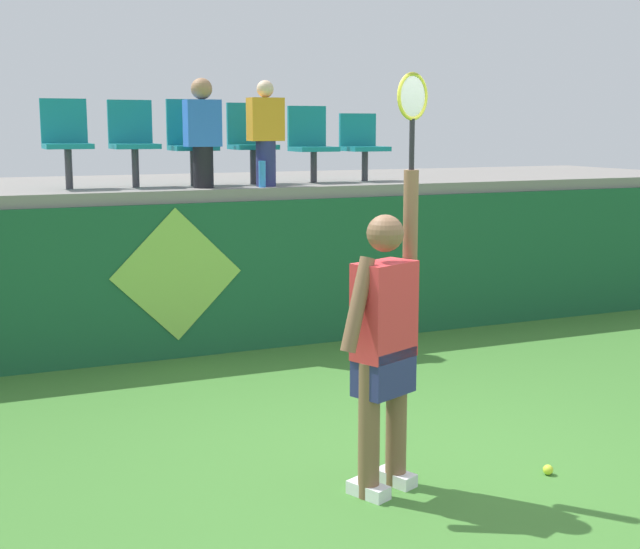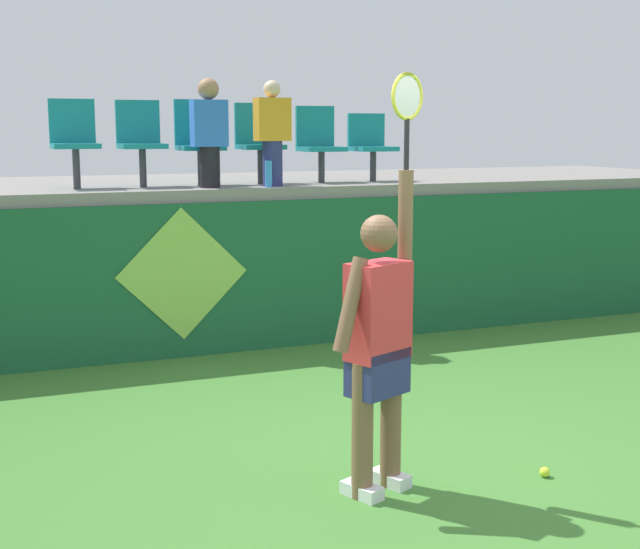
# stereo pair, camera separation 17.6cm
# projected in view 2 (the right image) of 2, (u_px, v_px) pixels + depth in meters

# --- Properties ---
(ground_plane) EXTENTS (40.00, 40.00, 0.00)m
(ground_plane) POSITION_uv_depth(u_px,v_px,m) (419.00, 471.00, 5.74)
(ground_plane) COLOR #3D752D
(court_back_wall) EXTENTS (12.54, 0.20, 1.48)m
(court_back_wall) POSITION_uv_depth(u_px,v_px,m) (253.00, 275.00, 8.81)
(court_back_wall) COLOR #195633
(court_back_wall) RESTS_ON ground_plane
(spectator_platform) EXTENTS (12.54, 2.99, 0.12)m
(spectator_platform) POSITION_uv_depth(u_px,v_px,m) (213.00, 185.00, 10.00)
(spectator_platform) COLOR gray
(spectator_platform) RESTS_ON court_back_wall
(tennis_player) EXTENTS (0.71, 0.39, 2.52)m
(tennis_player) POSITION_uv_depth(u_px,v_px,m) (378.00, 340.00, 5.28)
(tennis_player) COLOR white
(tennis_player) RESTS_ON ground_plane
(tennis_ball) EXTENTS (0.07, 0.07, 0.07)m
(tennis_ball) POSITION_uv_depth(u_px,v_px,m) (545.00, 472.00, 5.64)
(tennis_ball) COLOR #D1E533
(tennis_ball) RESTS_ON ground_plane
(water_bottle) EXTENTS (0.07, 0.07, 0.26)m
(water_bottle) POSITION_uv_depth(u_px,v_px,m) (269.00, 174.00, 8.79)
(water_bottle) COLOR #338CE5
(water_bottle) RESTS_ON spectator_platform
(stadium_chair_0) EXTENTS (0.44, 0.42, 0.86)m
(stadium_chair_0) POSITION_uv_depth(u_px,v_px,m) (74.00, 138.00, 8.61)
(stadium_chair_0) COLOR #38383D
(stadium_chair_0) RESTS_ON spectator_platform
(stadium_chair_1) EXTENTS (0.44, 0.42, 0.86)m
(stadium_chair_1) POSITION_uv_depth(u_px,v_px,m) (140.00, 138.00, 8.85)
(stadium_chair_1) COLOR #38383D
(stadium_chair_1) RESTS_ON spectator_platform
(stadium_chair_2) EXTENTS (0.44, 0.42, 0.87)m
(stadium_chair_2) POSITION_uv_depth(u_px,v_px,m) (198.00, 139.00, 9.08)
(stadium_chair_2) COLOR #38383D
(stadium_chair_2) RESTS_ON spectator_platform
(stadium_chair_3) EXTENTS (0.44, 0.42, 0.84)m
(stadium_chair_3) POSITION_uv_depth(u_px,v_px,m) (258.00, 139.00, 9.31)
(stadium_chair_3) COLOR #38383D
(stadium_chair_3) RESTS_ON spectator_platform
(stadium_chair_4) EXTENTS (0.44, 0.42, 0.82)m
(stadium_chair_4) POSITION_uv_depth(u_px,v_px,m) (319.00, 141.00, 9.57)
(stadium_chair_4) COLOR #38383D
(stadium_chair_4) RESTS_ON spectator_platform
(stadium_chair_5) EXTENTS (0.44, 0.42, 0.74)m
(stadium_chair_5) POSITION_uv_depth(u_px,v_px,m) (371.00, 143.00, 9.80)
(stadium_chair_5) COLOR #38383D
(stadium_chair_5) RESTS_ON spectator_platform
(spectator_0) EXTENTS (0.34, 0.20, 1.05)m
(spectator_0) POSITION_uv_depth(u_px,v_px,m) (272.00, 132.00, 8.88)
(spectator_0) COLOR navy
(spectator_0) RESTS_ON spectator_platform
(spectator_1) EXTENTS (0.34, 0.21, 1.06)m
(spectator_1) POSITION_uv_depth(u_px,v_px,m) (209.00, 131.00, 8.67)
(spectator_1) COLOR black
(spectator_1) RESTS_ON spectator_platform
(wall_signage_mount) EXTENTS (1.27, 0.01, 1.45)m
(wall_signage_mount) POSITION_uv_depth(u_px,v_px,m) (185.00, 357.00, 8.56)
(wall_signage_mount) COLOR #195633
(wall_signage_mount) RESTS_ON ground_plane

